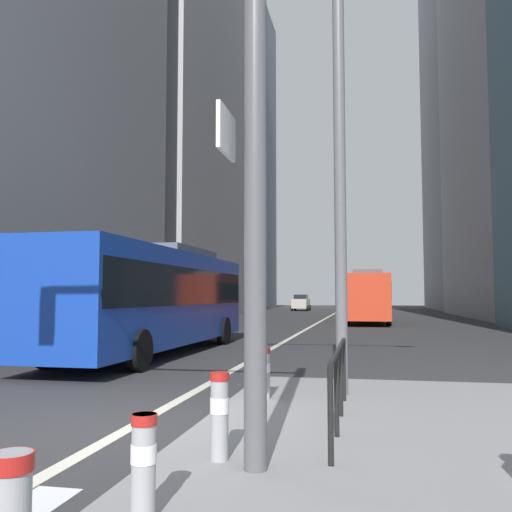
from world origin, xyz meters
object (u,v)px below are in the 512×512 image
(car_oncoming_mid, at_px, (301,303))
(street_lamp_post, at_px, (339,93))
(city_bus_red_receding, at_px, (366,295))
(bollard_back, at_px, (264,371))
(city_bus_blue_oncoming, at_px, (154,294))
(traffic_signal_gantry, at_px, (94,78))
(car_receding_near, at_px, (369,304))
(bollard_left, at_px, (144,460))
(bollard_right, at_px, (219,411))
(car_receding_far, at_px, (372,303))

(car_oncoming_mid, height_order, street_lamp_post, street_lamp_post)
(city_bus_red_receding, distance_m, car_oncoming_mid, 29.84)
(car_oncoming_mid, distance_m, bollard_back, 58.25)
(city_bus_red_receding, height_order, bollard_back, city_bus_red_receding)
(city_bus_blue_oncoming, bearing_deg, traffic_signal_gantry, -71.67)
(traffic_signal_gantry, relative_size, street_lamp_post, 0.75)
(street_lamp_post, bearing_deg, city_bus_red_receding, 89.13)
(car_oncoming_mid, distance_m, car_receding_near, 15.28)
(city_bus_red_receding, distance_m, street_lamp_post, 28.67)
(city_bus_blue_oncoming, xyz_separation_m, street_lamp_post, (6.01, -6.78, 3.45))
(street_lamp_post, xyz_separation_m, bollard_left, (-1.22, -5.51, -4.71))
(city_bus_red_receding, height_order, bollard_right, city_bus_red_receding)
(city_bus_blue_oncoming, height_order, bollard_left, city_bus_blue_oncoming)
(bollard_back, bearing_deg, street_lamp_post, 28.66)
(traffic_signal_gantry, height_order, bollard_left, traffic_signal_gantry)
(traffic_signal_gantry, relative_size, bollard_right, 6.93)
(street_lamp_post, bearing_deg, bollard_left, -102.49)
(bollard_right, bearing_deg, car_oncoming_mid, 95.81)
(bollard_back, bearing_deg, bollard_left, -90.28)
(city_bus_blue_oncoming, height_order, bollard_back, city_bus_blue_oncoming)
(car_receding_near, relative_size, street_lamp_post, 0.55)
(city_bus_blue_oncoming, xyz_separation_m, car_oncoming_mid, (-1.27, 50.49, -0.85))
(bollard_left, bearing_deg, car_receding_far, 87.79)
(city_bus_blue_oncoming, distance_m, street_lamp_post, 9.69)
(car_receding_near, bearing_deg, car_oncoming_mid, 121.31)
(car_receding_far, bearing_deg, car_oncoming_mid, 163.49)
(city_bus_red_receding, bearing_deg, bollard_left, -92.78)
(car_oncoming_mid, bearing_deg, bollard_back, -84.00)
(car_receding_far, xyz_separation_m, bollard_left, (-2.32, -60.30, -0.41))
(city_bus_blue_oncoming, height_order, street_lamp_post, street_lamp_post)
(car_oncoming_mid, relative_size, car_receding_near, 0.96)
(car_receding_far, relative_size, street_lamp_post, 0.54)
(traffic_signal_gantry, bearing_deg, city_bus_blue_oncoming, 108.33)
(city_bus_blue_oncoming, xyz_separation_m, bollard_back, (4.81, -7.44, -1.24))
(car_receding_near, distance_m, bollard_right, 48.23)
(city_bus_red_receding, distance_m, car_receding_near, 15.78)
(car_oncoming_mid, relative_size, bollard_back, 5.33)
(car_receding_far, distance_m, bollard_back, 55.49)
(car_oncoming_mid, relative_size, car_receding_far, 0.98)
(car_oncoming_mid, bearing_deg, city_bus_red_receding, -75.02)
(bollard_back, bearing_deg, bollard_right, -87.47)
(city_bus_red_receding, bearing_deg, car_receding_near, 89.17)
(city_bus_red_receding, relative_size, bollard_right, 13.68)
(city_bus_red_receding, xyz_separation_m, car_oncoming_mid, (-7.71, 28.81, -0.85))
(car_oncoming_mid, relative_size, street_lamp_post, 0.53)
(city_bus_red_receding, xyz_separation_m, street_lamp_post, (-0.43, -28.46, 3.45))
(traffic_signal_gantry, xyz_separation_m, bollard_right, (1.31, 0.24, -3.44))
(car_receding_near, xyz_separation_m, street_lamp_post, (-0.66, -44.22, 4.29))
(car_oncoming_mid, distance_m, street_lamp_post, 57.89)
(bollard_left, height_order, bollard_back, bollard_back)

